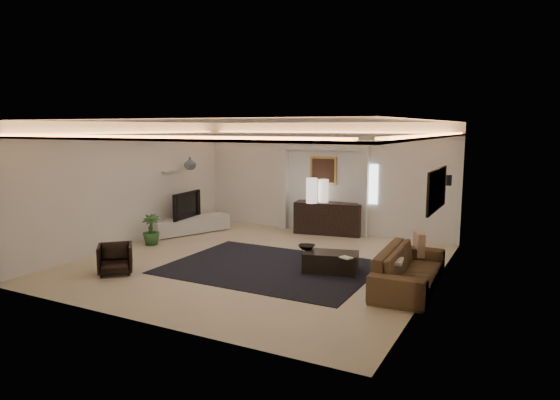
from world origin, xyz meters
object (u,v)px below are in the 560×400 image
at_px(armchair, 115,259).
at_px(coffee_table, 331,262).
at_px(console, 328,219).
at_px(sofa, 409,269).

bearing_deg(armchair, coffee_table, -14.53).
height_order(console, armchair, console).
distance_m(sofa, armchair, 5.48).
relative_size(console, sofa, 0.74).
bearing_deg(console, sofa, -58.17).
bearing_deg(armchair, sofa, -24.45).
xyz_separation_m(console, armchair, (-2.29, -5.18, -0.11)).
bearing_deg(coffee_table, sofa, -22.35).
bearing_deg(sofa, armchair, 106.31).
xyz_separation_m(sofa, armchair, (-5.19, -1.76, -0.05)).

